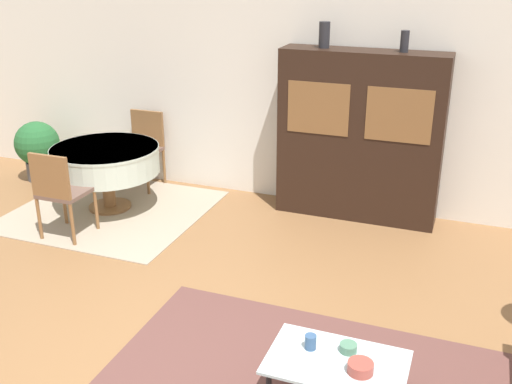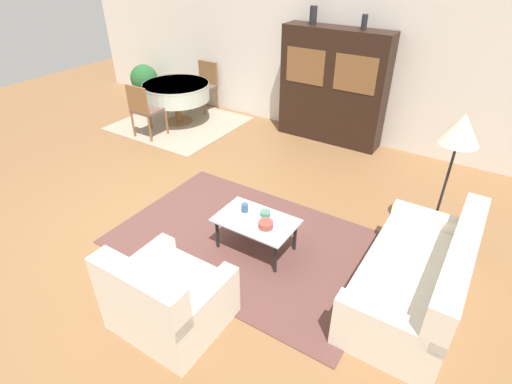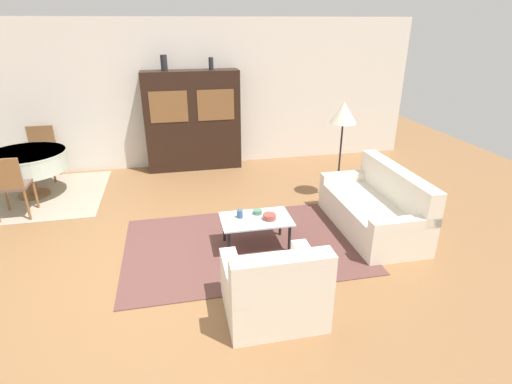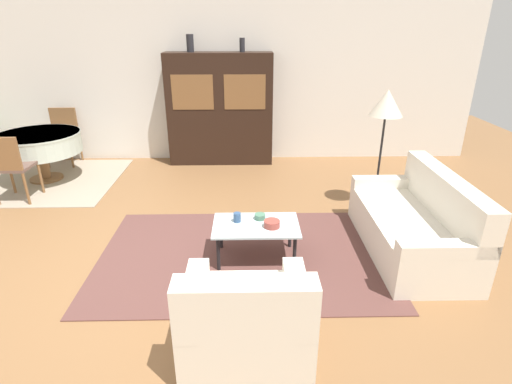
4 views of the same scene
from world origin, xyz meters
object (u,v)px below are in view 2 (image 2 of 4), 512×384
coffee_table (256,223)px  dining_table (176,92)px  dining_chair_near (144,108)px  dining_chair_far (205,83)px  armchair (166,300)px  display_cabinet (333,87)px  floor_lamp (460,134)px  bowl (266,225)px  cup (245,208)px  couch (418,280)px  vase_short (364,22)px  vase_tall (313,15)px  potted_plant (144,81)px  bowl_small (265,214)px

coffee_table → dining_table: dining_table is taller
dining_chair_near → dining_chair_far: (0.00, 1.63, 0.00)m
armchair → dining_table: bearing=130.8°
armchair → display_cabinet: (-0.44, 4.43, 0.61)m
dining_chair_near → floor_lamp: bearing=-3.1°
dining_table → bowl: 4.12m
cup → couch: bearing=2.1°
armchair → vase_short: bearing=90.7°
dining_chair_near → vase_tall: vase_tall is taller
floor_lamp → vase_short: vase_short is taller
vase_tall → potted_plant: vase_tall is taller
coffee_table → vase_tall: (-0.97, 3.14, 1.60)m
vase_short → bowl_small: bearing=-86.3°
display_cabinet → dining_chair_near: 3.16m
coffee_table → cup: (-0.19, 0.07, 0.09)m
bowl → potted_plant: bearing=148.7°
dining_table → potted_plant: (-1.38, 0.51, -0.15)m
couch → coffee_table: size_ratio=1.98×
vase_tall → potted_plant: bearing=-175.1°
coffee_table → dining_chair_far: dining_chair_far is taller
vase_short → potted_plant: 4.70m
armchair → vase_short: (-0.05, 4.43, 1.63)m
dining_chair_far → floor_lamp: floor_lamp is taller
coffee_table → display_cabinet: display_cabinet is taller
bowl_small → floor_lamp: bearing=35.8°
dining_chair_far → bowl_small: dining_chair_far is taller
coffee_table → vase_tall: bearing=107.1°
cup → display_cabinet: bearing=96.4°
potted_plant → armchair: bearing=-42.5°
armchair → floor_lamp: floor_lamp is taller
floor_lamp → vase_tall: size_ratio=5.75×
vase_short → cup: bearing=-90.7°
coffee_table → display_cabinet: (-0.53, 3.14, 0.56)m
dining_chair_near → cup: dining_chair_near is taller
dining_chair_far → cup: size_ratio=9.51×
dining_chair_near → vase_short: vase_short is taller
cup → armchair: bearing=-86.1°
coffee_table → bowl: size_ratio=5.45×
floor_lamp → vase_tall: vase_tall is taller
armchair → dining_table: (-3.11, 3.60, 0.29)m
floor_lamp → cup: 2.31m
floor_lamp → vase_short: 2.66m
bowl → bowl_small: 0.21m
bowl_small → vase_short: 3.38m
dining_table → vase_short: (3.06, 0.83, 1.34)m
couch → coffee_table: (-1.68, -0.13, 0.05)m
coffee_table → bowl_small: bearing=70.2°
dining_chair_near → vase_short: bearing=28.2°
floor_lamp → potted_plant: 6.45m
bowl → floor_lamp: bearing=41.9°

